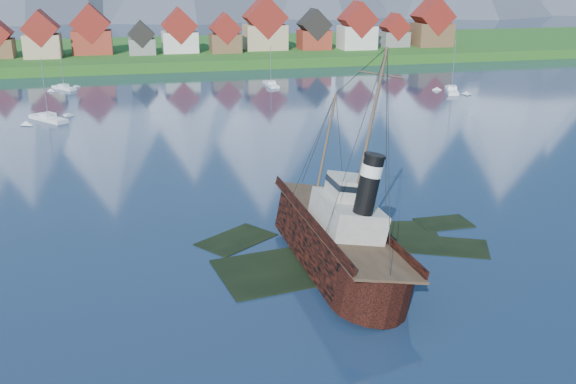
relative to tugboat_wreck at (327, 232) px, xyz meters
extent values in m
plane|color=#162640|center=(0.92, 0.88, -2.87)|extent=(1400.00, 1400.00, 0.00)
cube|color=black|center=(-2.08, -1.12, -3.19)|extent=(19.08, 11.42, 1.00)
cube|color=black|center=(6.92, 4.88, -3.25)|extent=(15.15, 9.76, 1.00)
cube|color=black|center=(2.92, 9.88, -3.15)|extent=(11.45, 9.06, 1.00)
cube|color=black|center=(12.92, -0.12, -3.29)|extent=(10.27, 8.34, 1.00)
cube|color=black|center=(-8.08, 6.88, -3.27)|extent=(9.42, 8.68, 1.00)
cube|color=black|center=(15.92, 5.88, -3.22)|extent=(6.00, 4.00, 1.00)
cube|color=#214B15|center=(0.92, 170.88, -2.87)|extent=(600.00, 80.00, 3.20)
cube|color=#3F3D38|center=(0.92, 132.88, -2.87)|extent=(600.00, 2.50, 2.00)
cube|color=tan|center=(-42.08, 150.88, 3.53)|extent=(10.50, 9.00, 6.80)
cube|color=maroon|center=(-42.08, 150.88, 8.82)|extent=(10.69, 9.18, 10.69)
cube|color=maroon|center=(-28.08, 156.88, 3.73)|extent=(12.00, 8.50, 7.20)
cube|color=maroon|center=(-28.08, 156.88, 9.49)|extent=(12.22, 8.67, 12.22)
cube|color=slate|center=(-13.08, 151.88, 2.53)|extent=(8.00, 7.00, 4.80)
cube|color=black|center=(-13.08, 151.88, 6.37)|extent=(8.15, 7.14, 8.15)
cube|color=beige|center=(-1.08, 154.88, 3.33)|extent=(11.00, 9.50, 6.40)
cube|color=maroon|center=(-1.08, 154.88, 8.51)|extent=(11.20, 9.69, 11.20)
cube|color=brown|center=(12.92, 150.88, 3.03)|extent=(9.50, 8.00, 5.80)
cube|color=maroon|center=(12.92, 150.88, 7.64)|extent=(9.67, 8.16, 9.67)
cube|color=tan|center=(26.92, 155.88, 4.13)|extent=(13.50, 10.00, 8.00)
cube|color=maroon|center=(26.92, 155.88, 10.56)|extent=(13.75, 10.20, 13.75)
cube|color=maroon|center=(42.92, 152.88, 3.23)|extent=(10.00, 8.50, 6.20)
cube|color=black|center=(42.92, 152.88, 8.13)|extent=(10.18, 8.67, 10.18)
cube|color=beige|center=(56.92, 149.88, 3.88)|extent=(11.50, 9.00, 7.50)
cube|color=maroon|center=(56.92, 149.88, 9.70)|extent=(11.71, 9.18, 11.71)
cube|color=slate|center=(71.92, 153.88, 2.63)|extent=(9.00, 7.50, 5.00)
cube|color=maroon|center=(71.92, 153.88, 6.75)|extent=(9.16, 7.65, 9.16)
cube|color=brown|center=(84.92, 151.88, 4.03)|extent=(12.50, 10.00, 7.80)
cube|color=maroon|center=(84.92, 151.88, 10.18)|extent=(12.73, 10.20, 12.73)
cube|color=black|center=(0.00, -1.43, -0.72)|extent=(6.67, 19.22, 4.00)
cone|color=black|center=(0.00, 11.04, -0.72)|extent=(6.67, 6.67, 6.67)
cylinder|color=black|center=(0.00, -11.04, -0.72)|extent=(6.67, 6.67, 4.00)
cube|color=#4C3826|center=(0.00, -1.43, 1.38)|extent=(6.54, 25.36, 0.24)
cube|color=black|center=(-3.20, -1.43, 1.81)|extent=(0.19, 24.56, 0.86)
cube|color=black|center=(3.20, -1.43, 1.81)|extent=(0.19, 24.56, 0.86)
cube|color=#ADA89E|center=(0.00, -2.86, 2.81)|extent=(4.96, 8.10, 2.86)
cube|color=#ADA89E|center=(0.00, -1.91, 5.29)|extent=(3.43, 3.81, 2.10)
cylinder|color=black|center=(0.00, -6.01, 6.91)|extent=(1.81, 1.81, 5.34)
cylinder|color=silver|center=(0.00, -6.01, 8.24)|extent=(1.91, 1.91, 1.05)
cylinder|color=#473828|center=(0.00, 6.20, 7.19)|extent=(0.27, 0.27, 11.44)
cylinder|color=#473828|center=(0.00, -3.81, 12.53)|extent=(0.31, 0.31, 12.39)
cube|color=silver|center=(-33.76, 73.74, -2.76)|extent=(7.94, 9.14, 1.30)
cube|color=silver|center=(-33.76, 73.74, -1.73)|extent=(3.37, 3.47, 0.76)
cylinder|color=gray|center=(-33.76, 73.74, 3.51)|extent=(0.15, 0.15, 11.25)
cube|color=silver|center=(57.14, 83.03, -2.76)|extent=(5.72, 9.75, 1.35)
cube|color=silver|center=(57.14, 83.03, -1.69)|extent=(2.93, 3.26, 0.79)
cylinder|color=gray|center=(57.14, 83.03, 3.75)|extent=(0.16, 0.16, 11.68)
cube|color=silver|center=(17.00, 102.56, -2.78)|extent=(2.53, 9.04, 1.08)
cube|color=silver|center=(17.00, 102.56, -1.93)|extent=(2.05, 2.57, 0.63)
cylinder|color=gray|center=(17.00, 102.56, 2.42)|extent=(0.13, 0.13, 9.33)
cube|color=silver|center=(-33.60, 109.86, -2.78)|extent=(6.30, 7.12, 1.10)
cube|color=silver|center=(-33.60, 109.86, -1.91)|extent=(2.65, 2.72, 0.64)
cylinder|color=gray|center=(-33.60, 109.86, 2.55)|extent=(0.13, 0.13, 9.55)
camera|label=1|loc=(-18.03, -56.31, 24.54)|focal=40.00mm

